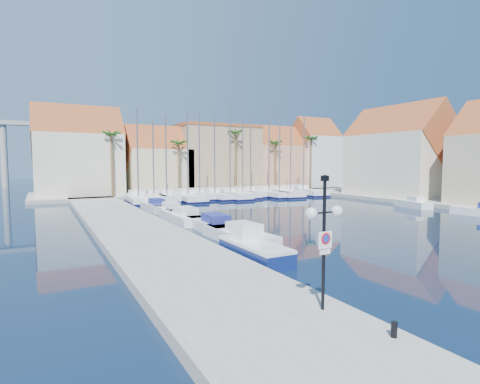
{
  "coord_description": "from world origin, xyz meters",
  "views": [
    {
      "loc": [
        -15.13,
        -14.19,
        5.36
      ],
      "look_at": [
        -1.03,
        12.23,
        3.0
      ],
      "focal_mm": 28.0,
      "sensor_mm": 36.0,
      "label": 1
    }
  ],
  "objects": [
    {
      "name": "ground",
      "position": [
        0.0,
        0.0,
        0.0
      ],
      "size": [
        260.0,
        260.0,
        0.0
      ],
      "primitive_type": "plane",
      "color": "black",
      "rests_on": "ground"
    },
    {
      "name": "quay_west",
      "position": [
        -9.0,
        13.5,
        0.25
      ],
      "size": [
        6.0,
        77.0,
        0.5
      ],
      "primitive_type": "cube",
      "color": "gray",
      "rests_on": "ground"
    },
    {
      "name": "shore_north",
      "position": [
        10.0,
        48.0,
        0.25
      ],
      "size": [
        54.0,
        16.0,
        0.5
      ],
      "primitive_type": "cube",
      "color": "gray",
      "rests_on": "ground"
    },
    {
      "name": "shore_east",
      "position": [
        32.0,
        15.0,
        0.25
      ],
      "size": [
        12.0,
        60.0,
        0.5
      ],
      "primitive_type": "cube",
      "color": "gray",
      "rests_on": "ground"
    },
    {
      "name": "lamp_post",
      "position": [
        -7.03,
        -4.85,
        3.43
      ],
      "size": [
        1.52,
        0.45,
        4.46
      ],
      "rotation": [
        0.0,
        0.0,
        0.04
      ],
      "color": "black",
      "rests_on": "quay_west"
    },
    {
      "name": "bollard",
      "position": [
        -6.6,
        -7.33,
        0.72
      ],
      "size": [
        0.18,
        0.18,
        0.44
      ],
      "primitive_type": "cylinder",
      "color": "black",
      "rests_on": "quay_west"
    },
    {
      "name": "fishing_boat",
      "position": [
        -4.88,
        3.47,
        0.62
      ],
      "size": [
        1.81,
        5.38,
        1.88
      ],
      "rotation": [
        0.0,
        0.0,
        0.0
      ],
      "color": "navy",
      "rests_on": "ground"
    },
    {
      "name": "motorboat_west_0",
      "position": [
        -3.44,
        7.77,
        0.51
      ],
      "size": [
        2.54,
        6.96,
        1.4
      ],
      "rotation": [
        0.0,
        0.0,
        0.05
      ],
      "color": "white",
      "rests_on": "ground"
    },
    {
      "name": "motorboat_west_1",
      "position": [
        -3.32,
        12.43,
        0.51
      ],
      "size": [
        2.49,
        7.02,
        1.4
      ],
      "rotation": [
        0.0,
        0.0,
        -0.04
      ],
      "color": "white",
      "rests_on": "ground"
    },
    {
      "name": "motorboat_west_2",
      "position": [
        -3.85,
        17.87,
        0.51
      ],
      "size": [
        2.34,
        7.12,
        1.4
      ],
      "rotation": [
        0.0,
        0.0,
        -0.01
      ],
      "color": "white",
      "rests_on": "ground"
    },
    {
      "name": "motorboat_west_3",
      "position": [
        -3.73,
        22.34,
        0.51
      ],
      "size": [
        2.12,
        5.51,
        1.4
      ],
      "rotation": [
        0.0,
        0.0,
        0.07
      ],
      "color": "white",
      "rests_on": "ground"
    },
    {
      "name": "motorboat_west_4",
      "position": [
        -3.93,
        26.94,
        0.51
      ],
      "size": [
        1.99,
        5.78,
        1.4
      ],
      "rotation": [
        0.0,
        0.0,
        0.03
      ],
      "color": "white",
      "rests_on": "ground"
    },
    {
      "name": "motorboat_west_5",
      "position": [
        -3.02,
        32.23,
        0.51
      ],
      "size": [
        2.39,
        6.55,
        1.4
      ],
      "rotation": [
        0.0,
        0.0,
        -0.05
      ],
      "color": "white",
      "rests_on": "ground"
    },
    {
      "name": "motorboat_east_1",
      "position": [
        23.98,
        15.19,
        0.51
      ],
      "size": [
        2.88,
        5.28,
        1.4
      ],
      "rotation": [
        0.0,
        0.0,
        -0.27
      ],
      "color": "white",
      "rests_on": "ground"
    },
    {
      "name": "sailboat_0",
      "position": [
        -3.78,
        36.06,
        0.58
      ],
      "size": [
        3.41,
        10.19,
        12.36
      ],
      "rotation": [
        0.0,
        0.0,
        -0.08
      ],
      "color": "white",
      "rests_on": "ground"
    },
    {
      "name": "sailboat_1",
      "position": [
        -1.45,
        37.06,
        0.59
      ],
      "size": [
        2.46,
        8.44,
        11.17
      ],
      "rotation": [
        0.0,
        0.0,
        -0.03
      ],
      "color": "white",
      "rests_on": "ground"
    },
    {
      "name": "sailboat_2",
      "position": [
        0.22,
        36.59,
        0.6
      ],
      "size": [
        2.94,
        8.81,
        11.91
      ],
      "rotation": [
        0.0,
        0.0,
        -0.08
      ],
      "color": "white",
      "rests_on": "ground"
    },
    {
      "name": "sailboat_3",
      "position": [
        3.05,
        35.88,
        0.57
      ],
      "size": [
        3.75,
        11.23,
        12.49
      ],
      "rotation": [
        0.0,
        0.0,
        -0.08
      ],
      "color": "white",
      "rests_on": "ground"
    },
    {
      "name": "sailboat_4",
      "position": [
        5.17,
        36.74,
        0.63
      ],
      "size": [
        2.21,
        8.09,
        12.62
      ],
      "rotation": [
        0.0,
        0.0,
        -0.01
      ],
      "color": "white",
      "rests_on": "ground"
    },
    {
      "name": "sailboat_5",
      "position": [
        7.2,
        36.12,
        0.58
      ],
      "size": [
        3.3,
        9.69,
        11.83
      ],
      "rotation": [
        0.0,
        0.0,
        0.08
      ],
      "color": "white",
      "rests_on": "ground"
    },
    {
      "name": "sailboat_6",
      "position": [
        9.53,
        35.77,
        0.6
      ],
      "size": [
        3.0,
        10.63,
        14.1
      ],
      "rotation": [
        0.0,
        0.0,
        0.02
      ],
      "color": "white",
      "rests_on": "ground"
    },
    {
      "name": "sailboat_7",
      "position": [
        11.85,
        36.06,
        0.61
      ],
      "size": [
        2.77,
        8.63,
        12.29
      ],
      "rotation": [
        0.0,
        0.0,
        0.06
      ],
      "color": "white",
      "rests_on": "ground"
    },
    {
      "name": "sailboat_8",
      "position": [
        13.76,
        36.82,
        0.63
      ],
      "size": [
        2.78,
        8.24,
        13.03
      ],
      "rotation": [
        0.0,
        0.0,
        -0.08
      ],
      "color": "white",
      "rests_on": "ground"
    },
    {
      "name": "sailboat_9",
      "position": [
        16.19,
        35.53,
        0.61
      ],
      "size": [
        2.76,
        10.31,
        14.97
      ],
      "rotation": [
        0.0,
        0.0,
        -0.0
      ],
      "color": "white",
      "rests_on": "ground"
    },
    {
      "name": "sailboat_10",
      "position": [
        18.28,
        35.77,
        0.58
      ],
      "size": [
        3.97,
        12.16,
        14.83
      ],
      "rotation": [
        0.0,
        0.0,
        -0.07
      ],
      "color": "white",
      "rests_on": "ground"
    },
    {
      "name": "sailboat_11",
      "position": [
        20.99,
        36.43,
        0.6
      ],
      "size": [
        2.9,
        8.71,
        11.86
      ],
      "rotation": [
        0.0,
        0.0,
        0.07
      ],
      "color": "white",
      "rests_on": "ground"
    },
    {
      "name": "sailboat_12",
      "position": [
        23.28,
        36.05,
        0.57
      ],
      "size": [
        3.95,
        11.91,
        13.27
      ],
      "rotation": [
        0.0,
        0.0,
        -0.07
      ],
      "color": "white",
      "rests_on": "ground"
    },
    {
      "name": "building_0",
      "position": [
        -10.0,
        47.0,
        6.52
      ],
      "size": [
        12.3,
        9.0,
        13.5
      ],
      "color": "beige",
      "rests_on": "shore_north"
    },
    {
      "name": "building_1",
      "position": [
        2.0,
        47.0,
        5.3
      ],
      "size": [
        10.3,
        8.0,
        11.0
      ],
      "color": "#C7B58C",
      "rests_on": "shore_north"
    },
    {
      "name": "building_2",
      "position": [
        13.0,
        48.0,
        6.26
      ],
      "size": [
        14.2,
        10.2,
        11.5
      ],
      "color": "#9C8660",
      "rests_on": "shore_north"
    },
    {
      "name": "building_3",
      "position": [
        25.0,
        47.0,
        5.86
      ],
      "size": [
        10.3,
        8.0,
        12.0
      ],
      "color": "tan",
      "rests_on": "shore_north"
    },
    {
      "name": "building_4",
      "position": [
        34.0,
        46.0,
        6.97
      ],
      "size": [
        8.3,
        8.0,
        14.0
      ],
      "color": "silver",
      "rests_on": "shore_north"
    },
    {
      "name": "building_6",
      "position": [
        32.0,
        24.0,
        6.52
      ],
      "size": [
        9.0,
        14.3,
        13.5
      ],
      "color": "beige",
      "rests_on": "shore_east"
    },
    {
      "name": "palm_0",
      "position": [
        -6.0,
        42.0,
        9.08
      ],
      "size": [
        2.6,
        2.6,
        10.15
      ],
      "color": "brown",
      "rests_on": "shore_north"
    },
    {
      "name": "palm_1",
      "position": [
        4.0,
        42.0,
        8.14
      ],
      "size": [
        2.6,
        2.6,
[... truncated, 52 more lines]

